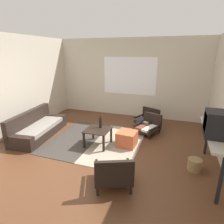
{
  "coord_description": "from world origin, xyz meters",
  "views": [
    {
      "loc": [
        1.6,
        -3.43,
        2.21
      ],
      "look_at": [
        0.03,
        1.06,
        0.7
      ],
      "focal_mm": 30.09,
      "sensor_mm": 36.0,
      "label": 1
    }
  ],
  "objects": [
    {
      "name": "side_wall_left",
      "position": [
        -2.66,
        0.3,
        1.35
      ],
      "size": [
        0.12,
        6.6,
        2.7
      ],
      "primitive_type": "cube",
      "color": "beige",
      "rests_on": "ground"
    },
    {
      "name": "wicker_basket",
      "position": [
        2.08,
        0.12,
        0.12
      ],
      "size": [
        0.27,
        0.27,
        0.24
      ],
      "primitive_type": "cylinder",
      "color": "olive",
      "rests_on": "ground"
    },
    {
      "name": "console_shelf",
      "position": [
        2.35,
        0.09,
        0.77
      ],
      "size": [
        0.38,
        1.7,
        0.87
      ],
      "color": "#B2AD9E",
      "rests_on": "ground"
    },
    {
      "name": "armchair_by_window",
      "position": [
        0.85,
        2.14,
        0.26
      ],
      "size": [
        0.78,
        0.75,
        0.56
      ],
      "color": "black",
      "rests_on": "ground"
    },
    {
      "name": "clay_vase",
      "position": [
        2.35,
        0.48,
        0.99
      ],
      "size": [
        0.26,
        0.26,
        0.32
      ],
      "color": "#A87047",
      "rests_on": "console_shelf"
    },
    {
      "name": "ottoman_orange",
      "position": [
        0.56,
        0.67,
        0.19
      ],
      "size": [
        0.47,
        0.47,
        0.37
      ],
      "primitive_type": "cube",
      "rotation": [
        0.0,
        0.0,
        -0.06
      ],
      "color": "#BC5633",
      "rests_on": "ground"
    },
    {
      "name": "crt_television",
      "position": [
        2.35,
        -0.13,
        1.09
      ],
      "size": [
        0.49,
        0.43,
        0.44
      ],
      "color": "black",
      "rests_on": "console_shelf"
    },
    {
      "name": "armchair_striped_foreground",
      "position": [
        0.74,
        -0.87,
        0.28
      ],
      "size": [
        0.82,
        0.81,
        0.62
      ],
      "color": "black",
      "rests_on": "ground"
    },
    {
      "name": "couch",
      "position": [
        -1.94,
        0.44,
        0.21
      ],
      "size": [
        0.93,
        1.9,
        0.69
      ],
      "color": "black",
      "rests_on": "ground"
    },
    {
      "name": "area_rug",
      "position": [
        -0.27,
        0.66,
        0.0
      ],
      "size": [
        2.3,
        2.27,
        0.01
      ],
      "color": "#38332D",
      "rests_on": "ground"
    },
    {
      "name": "coffee_table",
      "position": [
        -0.12,
        0.46,
        0.35
      ],
      "size": [
        0.58,
        0.6,
        0.43
      ],
      "color": "black",
      "rests_on": "ground"
    },
    {
      "name": "armchair_corner",
      "position": [
        0.95,
        1.62,
        0.23
      ],
      "size": [
        0.78,
        0.8,
        0.55
      ],
      "color": "black",
      "rests_on": "ground"
    },
    {
      "name": "ground_plane",
      "position": [
        0.0,
        0.0,
        0.0
      ],
      "size": [
        7.8,
        7.8,
        0.0
      ],
      "primitive_type": "plane",
      "color": "#56331E"
    },
    {
      "name": "far_wall_with_window",
      "position": [
        0.0,
        3.06,
        1.35
      ],
      "size": [
        5.6,
        0.13,
        2.7
      ],
      "color": "beige",
      "rests_on": "ground"
    },
    {
      "name": "glass_bottle",
      "position": [
        -0.1,
        0.58,
        0.56
      ],
      "size": [
        0.07,
        0.07,
        0.31
      ],
      "color": "black",
      "rests_on": "coffee_table"
    }
  ]
}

